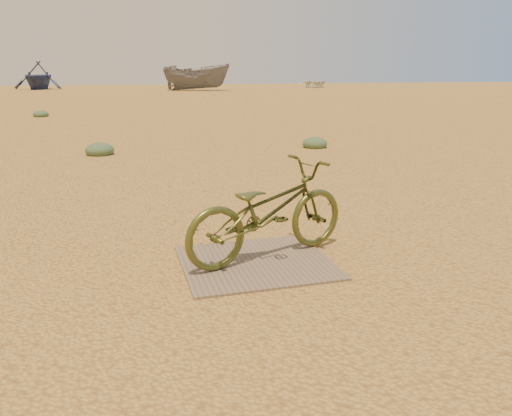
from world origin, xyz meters
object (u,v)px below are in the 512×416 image
object	(u,v)px
plywood_board	(256,262)
bicycle	(268,211)
boat_far_left	(38,75)
boat_far_right	(314,83)
boat_mid_right	(196,77)

from	to	relation	value
plywood_board	bicycle	bearing A→B (deg)	29.66
boat_far_left	boat_far_right	distance (m)	26.83
bicycle	boat_far_right	xyz separation A→B (m)	(19.14, 45.25, -0.02)
plywood_board	boat_far_left	distance (m)	47.66
boat_mid_right	boat_far_right	distance (m)	14.02
boat_far_left	boat_mid_right	size ratio (longest dim) A/B	0.83
boat_far_left	boat_far_right	size ratio (longest dim) A/B	1.09
boat_mid_right	plywood_board	bearing A→B (deg)	-168.48
boat_far_left	boat_mid_right	world-z (taller)	boat_far_left
bicycle	boat_far_left	xyz separation A→B (m)	(-7.62, 46.97, 0.80)
boat_mid_right	bicycle	bearing A→B (deg)	-168.30
plywood_board	boat_mid_right	bearing A→B (deg)	81.35
boat_far_left	boat_mid_right	distance (m)	15.15
boat_far_left	bicycle	bearing A→B (deg)	-67.89
bicycle	boat_far_right	bearing A→B (deg)	-40.98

